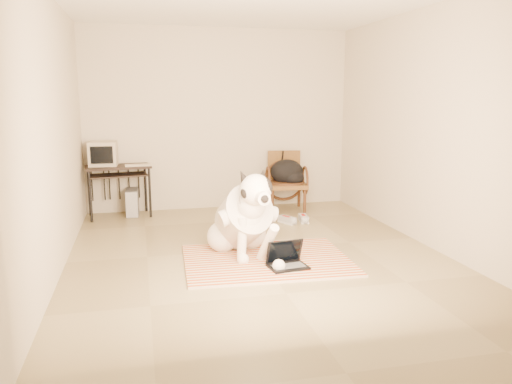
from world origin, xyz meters
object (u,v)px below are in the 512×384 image
object	(u,v)px
crt_monitor	(103,154)
computer_desk	(118,173)
pc_tower	(132,202)
backpack	(288,173)
rattan_chair	(286,181)
dog	(244,219)
laptop	(287,260)

from	to	relation	value
crt_monitor	computer_desk	bearing A→B (deg)	-22.61
computer_desk	pc_tower	bearing A→B (deg)	16.08
computer_desk	backpack	distance (m)	2.47
computer_desk	rattan_chair	world-z (taller)	rattan_chair
dog	backpack	xyz separation A→B (m)	(1.10, 1.98, 0.17)
dog	computer_desk	size ratio (longest dim) A/B	1.47
crt_monitor	rattan_chair	bearing A→B (deg)	-4.09
crt_monitor	backpack	xyz separation A→B (m)	(2.66, -0.25, -0.33)
crt_monitor	pc_tower	size ratio (longest dim) A/B	0.96
dog	pc_tower	distance (m)	2.51
laptop	pc_tower	xyz separation A→B (m)	(-1.52, 2.71, 0.11)
laptop	backpack	bearing A→B (deg)	72.94
pc_tower	laptop	bearing A→B (deg)	-60.61
computer_desk	pc_tower	size ratio (longest dim) A/B	2.25
dog	computer_desk	xyz separation A→B (m)	(-1.37, 2.15, 0.23)
dog	crt_monitor	bearing A→B (deg)	124.97
pc_tower	crt_monitor	bearing A→B (deg)	175.25
crt_monitor	backpack	world-z (taller)	crt_monitor
computer_desk	rattan_chair	xyz separation A→B (m)	(2.45, -0.11, -0.19)
dog	pc_tower	bearing A→B (deg)	118.43
computer_desk	crt_monitor	bearing A→B (deg)	157.39
pc_tower	dog	bearing A→B (deg)	-61.57
dog	backpack	world-z (taller)	dog
rattan_chair	computer_desk	bearing A→B (deg)	177.48
computer_desk	backpack	size ratio (longest dim) A/B	1.88
crt_monitor	backpack	bearing A→B (deg)	-5.31
crt_monitor	rattan_chair	size ratio (longest dim) A/B	0.45
rattan_chair	backpack	xyz separation A→B (m)	(0.02, -0.06, 0.13)
laptop	backpack	distance (m)	2.65
backpack	computer_desk	bearing A→B (deg)	176.15
laptop	pc_tower	distance (m)	3.11
dog	pc_tower	world-z (taller)	dog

